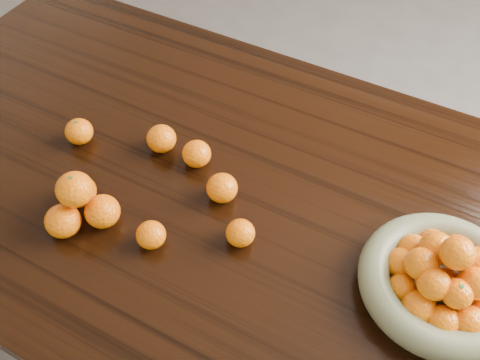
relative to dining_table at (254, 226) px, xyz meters
The scene contains 10 objects.
ground 0.66m from the dining_table, ahead, with size 5.00×5.00×0.00m, color #52504D.
dining_table is the anchor object (origin of this frame).
fruit_bowl 0.42m from the dining_table, ahead, with size 0.31×0.31×0.16m.
orange_pyramid 0.39m from the dining_table, 145.10° to the right, with size 0.15×0.15×0.13m.
loose_orange_0 0.47m from the dining_table, behind, with size 0.07×0.07×0.06m, color orange.
loose_orange_1 0.26m from the dining_table, 125.16° to the right, with size 0.06×0.06×0.06m, color orange.
loose_orange_2 0.16m from the dining_table, 79.56° to the right, with size 0.06×0.06×0.06m, color orange.
loose_orange_3 0.29m from the dining_table, behind, with size 0.07×0.07×0.06m, color orange.
loose_orange_4 0.21m from the dining_table, 167.42° to the left, with size 0.07×0.07×0.06m, color orange.
loose_orange_5 0.14m from the dining_table, 162.64° to the right, with size 0.07×0.07×0.06m, color orange.
Camera 1 is at (0.31, -0.64, 1.66)m, focal length 40.00 mm.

